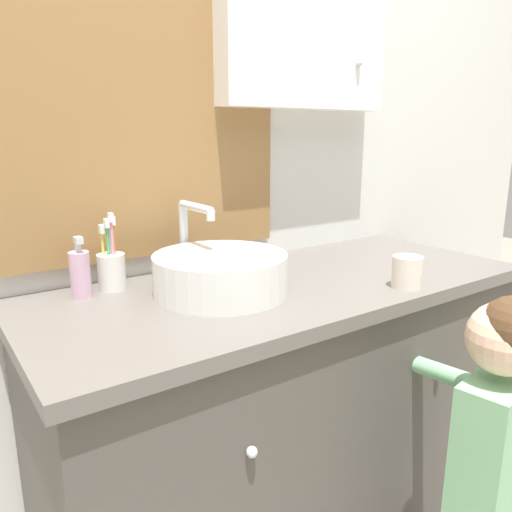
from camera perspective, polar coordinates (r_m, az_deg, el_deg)
The scene contains 7 objects.
wall_back at distance 1.53m, azimuth -3.62°, elevation 16.18°, with size 3.20×0.18×2.50m.
vanity_counter at distance 1.51m, azimuth 3.35°, elevation -18.17°, with size 1.36×0.58×0.83m.
sink_basin at distance 1.23m, azimuth -4.17°, elevation -1.86°, with size 0.33×0.38×0.21m.
toothbrush_holder at distance 1.31m, azimuth -16.19°, elevation -1.35°, with size 0.07×0.07×0.20m.
soap_dispenser at distance 1.26m, azimuth -19.45°, elevation -1.89°, with size 0.05×0.05×0.15m.
child_figure at distance 1.31m, azimuth 25.15°, elevation -19.31°, with size 0.22×0.45×0.89m.
drinking_cup at distance 1.33m, azimuth 16.88°, elevation -1.76°, with size 0.08×0.08×0.08m, color silver.
Camera 1 is at (-0.80, -0.68, 1.22)m, focal length 35.00 mm.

